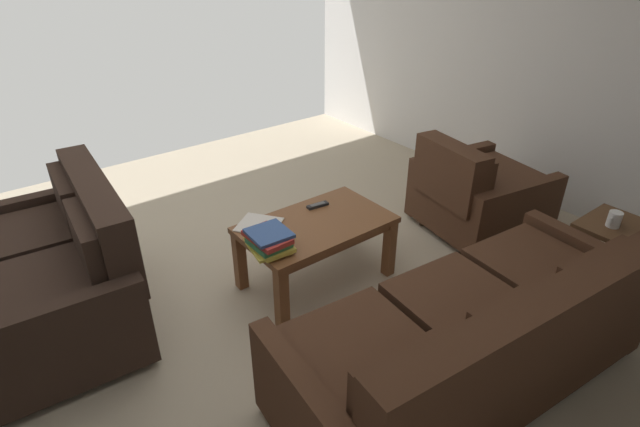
{
  "coord_description": "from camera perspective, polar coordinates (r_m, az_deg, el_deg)",
  "views": [
    {
      "loc": [
        1.25,
        2.47,
        2.15
      ],
      "look_at": [
        -0.08,
        0.74,
        0.92
      ],
      "focal_mm": 27.82,
      "sensor_mm": 36.0,
      "label": 1
    }
  ],
  "objects": [
    {
      "name": "tv_remote",
      "position": [
        3.49,
        -0.28,
        0.96
      ],
      "size": [
        0.16,
        0.06,
        0.02
      ],
      "color": "black",
      "rests_on": "coffee_table"
    },
    {
      "name": "coffee_table",
      "position": [
        3.35,
        -0.46,
        -2.13
      ],
      "size": [
        1.0,
        0.6,
        0.48
      ],
      "color": "brown",
      "rests_on": "ground"
    },
    {
      "name": "loose_magazine",
      "position": [
        3.3,
        -7.04,
        -1.26
      ],
      "size": [
        0.36,
        0.36,
        0.01
      ],
      "primitive_type": "cube",
      "rotation": [
        0.0,
        0.0,
        3.76
      ],
      "color": "silver",
      "rests_on": "coffee_table"
    },
    {
      "name": "end_table",
      "position": [
        3.66,
        31.0,
        -2.75
      ],
      "size": [
        0.43,
        0.43,
        0.57
      ],
      "color": "brown",
      "rests_on": "ground"
    },
    {
      "name": "ground_plane",
      "position": [
        3.51,
        -8.56,
        -8.87
      ],
      "size": [
        5.78,
        5.44,
        0.01
      ],
      "primitive_type": "cube",
      "color": "#B7A88E"
    },
    {
      "name": "sofa_main",
      "position": [
        2.72,
        17.5,
        -13.62
      ],
      "size": [
        2.13,
        1.05,
        0.82
      ],
      "color": "black",
      "rests_on": "ground"
    },
    {
      "name": "armchair_side",
      "position": [
        4.18,
        17.51,
        2.24
      ],
      "size": [
        1.01,
        0.98,
        0.81
      ],
      "color": "black",
      "rests_on": "ground"
    },
    {
      "name": "book_stack",
      "position": [
        3.01,
        -5.93,
        -3.13
      ],
      "size": [
        0.26,
        0.31,
        0.13
      ],
      "color": "#E0CC4C",
      "rests_on": "coffee_table"
    },
    {
      "name": "loveseat_near",
      "position": [
        3.4,
        -27.94,
        -5.85
      ],
      "size": [
        0.97,
        1.48,
        0.92
      ],
      "color": "black",
      "rests_on": "ground"
    },
    {
      "name": "coffee_mug",
      "position": [
        3.56,
        30.75,
        -0.58
      ],
      "size": [
        0.1,
        0.08,
        0.1
      ],
      "color": "white",
      "rests_on": "end_table"
    },
    {
      "name": "wall_left",
      "position": [
        4.89,
        22.42,
        18.15
      ],
      "size": [
        0.12,
        5.44,
        2.74
      ],
      "primitive_type": "cube",
      "color": "silver",
      "rests_on": "ground"
    }
  ]
}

